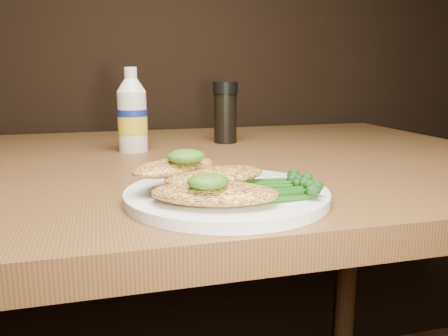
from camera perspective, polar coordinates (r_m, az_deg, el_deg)
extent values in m
cylinder|color=white|center=(0.54, 0.34, -3.35)|extent=(0.24, 0.24, 0.01)
ellipsoid|color=#F6C14E|center=(0.48, -1.19, -3.15)|extent=(0.15, 0.12, 0.02)
ellipsoid|color=#F6C14E|center=(0.53, -1.08, -0.98)|extent=(0.14, 0.09, 0.02)
ellipsoid|color=#F6C14E|center=(0.54, -6.19, 0.14)|extent=(0.13, 0.12, 0.02)
ellipsoid|color=#0B3608|center=(0.47, -1.98, -1.68)|extent=(0.05, 0.05, 0.02)
ellipsoid|color=#0B3608|center=(0.53, -4.73, 1.42)|extent=(0.06, 0.05, 0.02)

